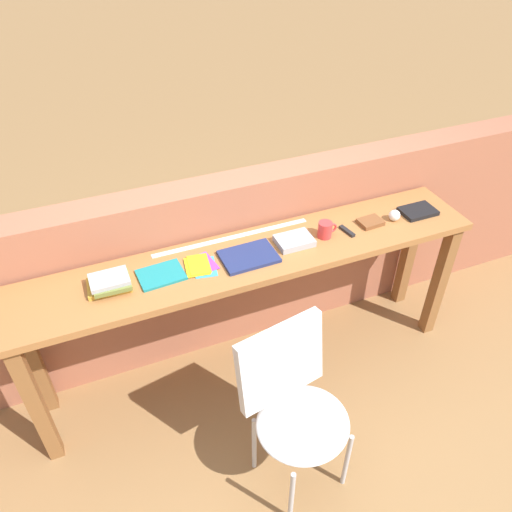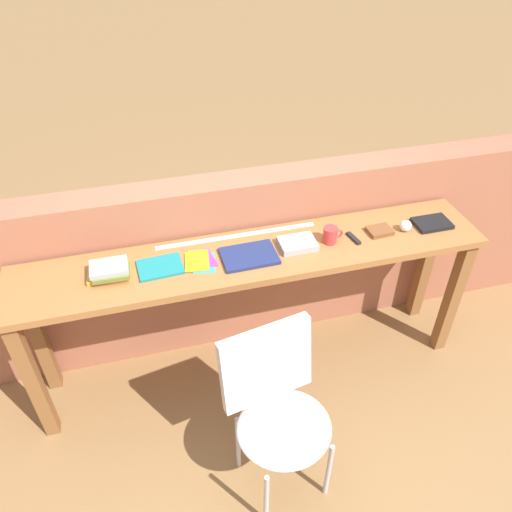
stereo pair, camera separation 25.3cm
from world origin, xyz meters
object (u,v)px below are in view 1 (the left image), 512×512
at_px(chair_white_moulded, 295,403).
at_px(leather_journal_brown, 370,222).
at_px(magazine_cycling, 161,275).
at_px(pamphlet_pile_colourful, 201,265).
at_px(book_repair_rightmost, 418,211).
at_px(sports_ball_small, 394,215).
at_px(mug, 325,230).
at_px(book_stack_leftmost, 110,283).
at_px(book_open_centre, 249,256).
at_px(multitool_folded, 347,231).

distance_m(chair_white_moulded, leather_journal_brown, 1.10).
relative_size(chair_white_moulded, magazine_cycling, 4.06).
relative_size(pamphlet_pile_colourful, leather_journal_brown, 1.56).
bearing_deg(magazine_cycling, book_repair_rightmost, -4.15).
xyz_separation_m(leather_journal_brown, sports_ball_small, (0.14, -0.02, 0.02)).
relative_size(pamphlet_pile_colourful, mug, 1.84).
height_order(leather_journal_brown, book_repair_rightmost, same).
bearing_deg(pamphlet_pile_colourful, chair_white_moulded, -72.93).
xyz_separation_m(book_stack_leftmost, book_open_centre, (0.69, -0.04, -0.02)).
height_order(sports_ball_small, book_repair_rightmost, sports_ball_small).
relative_size(book_stack_leftmost, mug, 1.91).
distance_m(leather_journal_brown, book_repair_rightmost, 0.32).
bearing_deg(multitool_folded, leather_journal_brown, 7.51).
relative_size(mug, leather_journal_brown, 0.85).
distance_m(book_stack_leftmost, magazine_cycling, 0.24).
bearing_deg(pamphlet_pile_colourful, book_stack_leftmost, 179.14).
bearing_deg(book_stack_leftmost, mug, -0.92).
xyz_separation_m(chair_white_moulded, book_stack_leftmost, (-0.65, 0.69, 0.39)).
bearing_deg(book_stack_leftmost, sports_ball_small, -1.01).
bearing_deg(book_open_centre, magazine_cycling, 174.84).
relative_size(leather_journal_brown, sports_ball_small, 2.04).
xyz_separation_m(book_stack_leftmost, multitool_folded, (1.27, -0.03, -0.02)).
xyz_separation_m(chair_white_moulded, mug, (0.49, 0.68, 0.40)).
relative_size(pamphlet_pile_colourful, book_open_centre, 0.72).
xyz_separation_m(magazine_cycling, leather_journal_brown, (1.19, -0.01, 0.01)).
distance_m(magazine_cycling, sports_ball_small, 1.34).
xyz_separation_m(multitool_folded, book_repair_rightmost, (0.48, 0.01, 0.00)).
height_order(chair_white_moulded, mug, mug).
height_order(pamphlet_pile_colourful, book_open_centre, book_open_centre).
bearing_deg(multitool_folded, magazine_cycling, 178.53).
bearing_deg(chair_white_moulded, magazine_cycling, 120.90).
distance_m(multitool_folded, leather_journal_brown, 0.16).
xyz_separation_m(mug, leather_journal_brown, (0.29, 0.01, -0.03)).
relative_size(chair_white_moulded, mug, 8.10).
distance_m(book_open_centre, sports_ball_small, 0.89).
distance_m(sports_ball_small, book_repair_rightmost, 0.17).
xyz_separation_m(book_open_centre, multitool_folded, (0.58, 0.01, -0.00)).
relative_size(book_stack_leftmost, magazine_cycling, 0.96).
bearing_deg(chair_white_moulded, book_repair_rightmost, 31.69).
relative_size(pamphlet_pile_colourful, sports_ball_small, 3.18).
distance_m(pamphlet_pile_colourful, sports_ball_small, 1.13).
height_order(chair_white_moulded, multitool_folded, multitool_folded).
distance_m(book_stack_leftmost, pamphlet_pile_colourful, 0.44).
xyz_separation_m(chair_white_moulded, book_open_centre, (0.04, 0.66, 0.36)).
height_order(book_stack_leftmost, book_repair_rightmost, book_stack_leftmost).
bearing_deg(mug, leather_journal_brown, 1.67).
xyz_separation_m(leather_journal_brown, book_repair_rightmost, (0.32, -0.01, -0.00)).
distance_m(mug, sports_ball_small, 0.44).
bearing_deg(chair_white_moulded, book_stack_leftmost, 133.29).
xyz_separation_m(book_open_centre, sports_ball_small, (0.89, 0.01, 0.02)).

